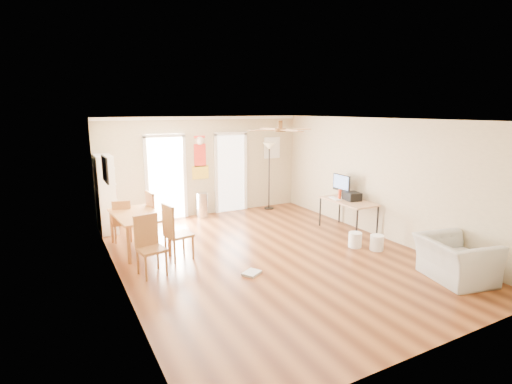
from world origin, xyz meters
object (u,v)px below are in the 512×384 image
wastebasket_b (377,243)px  dining_table (139,231)px  armchair (455,259)px  dining_chair_far (122,220)px  dining_chair_near (151,246)px  printer (352,196)px  trash_can (202,205)px  dining_chair_right_a (159,215)px  dining_chair_right_b (179,232)px  computer_desk (347,216)px  torchiere_lamp (269,176)px  wastebasket_a (355,240)px  bookshelf (106,194)px

wastebasket_b → dining_table: bearing=151.1°
armchair → dining_chair_far: bearing=57.2°
dining_chair_near → printer: (4.68, 0.32, 0.31)m
trash_can → dining_chair_right_a: bearing=-141.2°
dining_chair_right_b → trash_can: size_ratio=1.63×
dining_chair_right_a → printer: dining_chair_right_a is taller
computer_desk → dining_chair_right_b: bearing=177.6°
dining_chair_right_b → computer_desk: dining_chair_right_b is taller
dining_chair_far → wastebasket_b: (4.40, -3.00, -0.30)m
dining_table → dining_chair_far: 0.71m
dining_chair_right_a → dining_chair_right_b: size_ratio=0.98×
dining_chair_right_b → printer: dining_chair_right_b is taller
wastebasket_b → dining_chair_right_a: bearing=142.0°
trash_can → torchiere_lamp: torchiere_lamp is taller
dining_chair_right_b → computer_desk: (3.96, -0.17, -0.17)m
torchiere_lamp → wastebasket_b: torchiere_lamp is taller
trash_can → wastebasket_a: size_ratio=2.11×
torchiere_lamp → printer: 2.75m
wastebasket_a → armchair: size_ratio=0.28×
trash_can → wastebasket_b: bearing=-60.6°
armchair → dining_chair_right_a: bearing=53.0°
torchiere_lamp → wastebasket_a: bearing=-90.2°
printer → armchair: bearing=-86.8°
trash_can → computer_desk: (2.56, -2.72, 0.04)m
wastebasket_b → armchair: bearing=-86.2°
dining_chair_near → torchiere_lamp: bearing=27.2°
armchair → trash_can: bearing=35.7°
dining_chair_right_b → dining_chair_far: bearing=15.6°
dining_chair_right_b → dining_chair_near: size_ratio=1.04×
dining_chair_right_b → torchiere_lamp: bearing=-63.9°
dining_chair_far → wastebasket_a: size_ratio=2.93×
dining_chair_far → printer: printer is taller
wastebasket_b → trash_can: bearing=119.4°
dining_table → torchiere_lamp: size_ratio=0.79×
torchiere_lamp → computer_desk: 2.77m
bookshelf → computer_desk: 5.58m
bookshelf → wastebasket_a: size_ratio=5.75×
dining_chair_far → dining_chair_right_b: bearing=125.2°
bookshelf → dining_chair_near: bearing=-79.3°
bookshelf → dining_table: bearing=-70.8°
dining_chair_right_b → wastebasket_b: (3.64, -1.42, -0.38)m
wastebasket_a → computer_desk: bearing=57.5°
bookshelf → torchiere_lamp: 4.34m
dining_chair_far → trash_can: bearing=-146.2°
computer_desk → armchair: size_ratio=1.25×
computer_desk → wastebasket_a: bearing=-122.5°
bookshelf → dining_table: (0.40, -1.53, -0.52)m
bookshelf → dining_chair_far: (0.20, -0.85, -0.44)m
computer_desk → wastebasket_a: computer_desk is taller
torchiere_lamp → dining_chair_near: bearing=-143.3°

